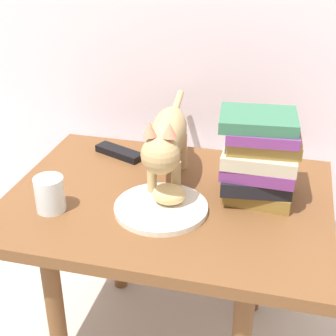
# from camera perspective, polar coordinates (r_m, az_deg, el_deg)

# --- Properties ---
(side_table) EXTENTS (0.80, 0.60, 0.52)m
(side_table) POSITION_cam_1_polar(r_m,az_deg,el_deg) (1.29, 0.00, -5.85)
(side_table) COLOR brown
(side_table) RESTS_ON ground
(plate) EXTENTS (0.22, 0.22, 0.01)m
(plate) POSITION_cam_1_polar(r_m,az_deg,el_deg) (1.20, -0.63, -4.57)
(plate) COLOR silver
(plate) RESTS_ON side_table
(bread_roll) EXTENTS (0.09, 0.07, 0.05)m
(bread_roll) POSITION_cam_1_polar(r_m,az_deg,el_deg) (1.19, 0.14, -3.00)
(bread_roll) COLOR #E0BC7A
(bread_roll) RESTS_ON plate
(cat) EXTENTS (0.12, 0.48, 0.23)m
(cat) POSITION_cam_1_polar(r_m,az_deg,el_deg) (1.24, -0.12, 3.32)
(cat) COLOR tan
(cat) RESTS_ON side_table
(book_stack) EXTENTS (0.20, 0.17, 0.22)m
(book_stack) POSITION_cam_1_polar(r_m,az_deg,el_deg) (1.22, 10.37, 1.20)
(book_stack) COLOR olive
(book_stack) RESTS_ON side_table
(candle_jar) EXTENTS (0.07, 0.07, 0.08)m
(candle_jar) POSITION_cam_1_polar(r_m,az_deg,el_deg) (1.22, -13.22, -3.09)
(candle_jar) COLOR silver
(candle_jar) RESTS_ON side_table
(tv_remote) EXTENTS (0.16, 0.10, 0.02)m
(tv_remote) POSITION_cam_1_polar(r_m,az_deg,el_deg) (1.46, -5.54, 1.77)
(tv_remote) COLOR black
(tv_remote) RESTS_ON side_table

